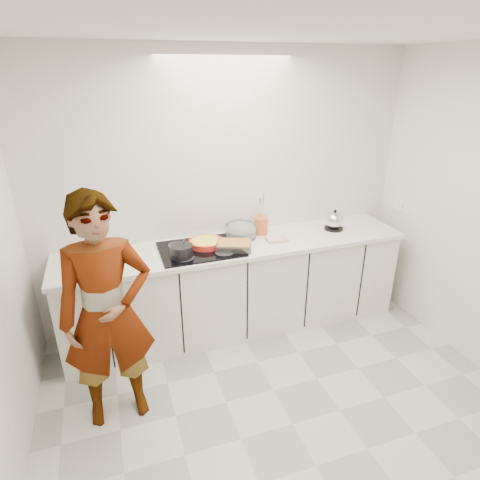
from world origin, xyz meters
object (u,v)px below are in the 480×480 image
object	(u,v)px
hob	(201,249)
mixing_bowl	(241,231)
saucepan	(182,251)
baking_dish	(234,245)
kettle	(334,221)
cook	(107,314)
tart_dish	(206,242)
utensil_crock	(261,225)

from	to	relation	value
hob	mixing_bowl	bearing A→B (deg)	19.80
saucepan	baking_dish	bearing A→B (deg)	3.16
mixing_bowl	kettle	distance (m)	0.95
baking_dish	cook	distance (m)	1.27
tart_dish	mixing_bowl	size ratio (longest dim) A/B	1.30
hob	baking_dish	distance (m)	0.30
kettle	utensil_crock	size ratio (longest dim) A/B	1.34
saucepan	kettle	size ratio (longest dim) A/B	1.05
saucepan	mixing_bowl	size ratio (longest dim) A/B	0.82
cook	tart_dish	bearing A→B (deg)	37.30
kettle	saucepan	bearing A→B (deg)	-173.93
saucepan	baking_dish	xyz separation A→B (m)	(0.47, 0.03, -0.02)
saucepan	utensil_crock	distance (m)	0.89
tart_dish	kettle	world-z (taller)	kettle
saucepan	cook	bearing A→B (deg)	-136.78
baking_dish	kettle	xyz separation A→B (m)	(1.10, 0.14, 0.04)
baking_dish	cook	xyz separation A→B (m)	(-1.11, -0.62, -0.09)
cook	hob	bearing A→B (deg)	37.38
tart_dish	kettle	size ratio (longest dim) A/B	1.66
hob	saucepan	bearing A→B (deg)	-148.21
baking_dish	kettle	bearing A→B (deg)	7.32
hob	saucepan	distance (m)	0.23
saucepan	hob	bearing A→B (deg)	31.79
saucepan	baking_dish	world-z (taller)	saucepan
hob	cook	xyz separation A→B (m)	(-0.83, -0.71, -0.05)
kettle	utensil_crock	bearing A→B (deg)	169.75
tart_dish	mixing_bowl	bearing A→B (deg)	15.67
tart_dish	utensil_crock	distance (m)	0.60
hob	kettle	xyz separation A→B (m)	(1.38, 0.05, 0.08)
cook	mixing_bowl	bearing A→B (deg)	31.13
utensil_crock	cook	distance (m)	1.73
mixing_bowl	cook	xyz separation A→B (m)	(-1.26, -0.87, -0.11)
mixing_bowl	cook	size ratio (longest dim) A/B	0.17
kettle	tart_dish	bearing A→B (deg)	179.85
kettle	cook	distance (m)	2.34
tart_dish	saucepan	distance (m)	0.31
hob	baking_dish	xyz separation A→B (m)	(0.28, -0.09, 0.04)
saucepan	mixing_bowl	distance (m)	0.68
tart_dish	utensil_crock	bearing A→B (deg)	12.49
saucepan	utensil_crock	bearing A→B (deg)	19.70
saucepan	utensil_crock	size ratio (longest dim) A/B	1.42
baking_dish	hob	bearing A→B (deg)	161.98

